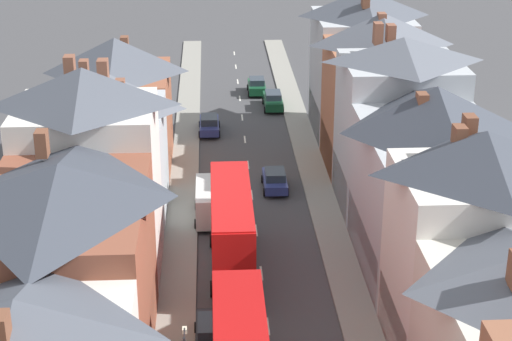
{
  "coord_description": "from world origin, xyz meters",
  "views": [
    {
      "loc": [
        -2.87,
        -16.4,
        25.95
      ],
      "look_at": [
        0.25,
        40.57,
        2.55
      ],
      "focal_mm": 60.0,
      "sensor_mm": 36.0,
      "label": 1
    }
  ],
  "objects_px": {
    "car_mid_black": "(212,333)",
    "delivery_van": "(210,201)",
    "car_near_silver": "(273,100)",
    "double_decker_bus_mid_street": "(231,230)",
    "car_parked_left_b": "(275,180)",
    "car_parked_right_a": "(257,86)",
    "car_near_blue": "(209,124)"
  },
  "relations": [
    {
      "from": "double_decker_bus_mid_street",
      "to": "car_mid_black",
      "type": "distance_m",
      "value": 8.47
    },
    {
      "from": "double_decker_bus_mid_street",
      "to": "delivery_van",
      "type": "xyz_separation_m",
      "value": [
        -1.29,
        7.63,
        -1.48
      ]
    },
    {
      "from": "car_near_blue",
      "to": "car_near_silver",
      "type": "height_order",
      "value": "car_near_silver"
    },
    {
      "from": "car_parked_right_a",
      "to": "car_parked_left_b",
      "type": "xyz_separation_m",
      "value": [
        0.0,
        -24.59,
        -0.04
      ]
    },
    {
      "from": "car_mid_black",
      "to": "car_parked_left_b",
      "type": "xyz_separation_m",
      "value": [
        4.9,
        20.67,
        -0.01
      ]
    },
    {
      "from": "double_decker_bus_mid_street",
      "to": "car_parked_right_a",
      "type": "bearing_deg",
      "value": 84.45
    },
    {
      "from": "car_near_silver",
      "to": "car_mid_black",
      "type": "distance_m",
      "value": 40.81
    },
    {
      "from": "car_mid_black",
      "to": "delivery_van",
      "type": "bearing_deg",
      "value": 90.0
    },
    {
      "from": "car_near_silver",
      "to": "delivery_van",
      "type": "height_order",
      "value": "delivery_van"
    },
    {
      "from": "car_mid_black",
      "to": "delivery_van",
      "type": "height_order",
      "value": "delivery_van"
    },
    {
      "from": "car_parked_left_b",
      "to": "car_parked_right_a",
      "type": "bearing_deg",
      "value": 90.0
    },
    {
      "from": "car_parked_right_a",
      "to": "delivery_van",
      "type": "distance_m",
      "value": 29.89
    },
    {
      "from": "car_parked_right_a",
      "to": "car_mid_black",
      "type": "distance_m",
      "value": 45.52
    },
    {
      "from": "car_near_silver",
      "to": "delivery_van",
      "type": "bearing_deg",
      "value": -104.16
    },
    {
      "from": "double_decker_bus_mid_street",
      "to": "car_mid_black",
      "type": "height_order",
      "value": "double_decker_bus_mid_street"
    },
    {
      "from": "double_decker_bus_mid_street",
      "to": "car_near_blue",
      "type": "xyz_separation_m",
      "value": [
        -1.29,
        25.55,
        -2.0
      ]
    },
    {
      "from": "car_parked_right_a",
      "to": "delivery_van",
      "type": "bearing_deg",
      "value": -99.44
    },
    {
      "from": "double_decker_bus_mid_street",
      "to": "car_parked_left_b",
      "type": "relative_size",
      "value": 2.65
    },
    {
      "from": "double_decker_bus_mid_street",
      "to": "car_near_silver",
      "type": "relative_size",
      "value": 2.39
    },
    {
      "from": "car_parked_right_a",
      "to": "car_parked_left_b",
      "type": "bearing_deg",
      "value": -90.0
    },
    {
      "from": "double_decker_bus_mid_street",
      "to": "car_mid_black",
      "type": "xyz_separation_m",
      "value": [
        -1.29,
        -8.13,
        -2.0
      ]
    },
    {
      "from": "double_decker_bus_mid_street",
      "to": "car_parked_left_b",
      "type": "xyz_separation_m",
      "value": [
        3.61,
        12.53,
        -2.01
      ]
    },
    {
      "from": "delivery_van",
      "to": "car_near_silver",
      "type": "bearing_deg",
      "value": 75.84
    },
    {
      "from": "double_decker_bus_mid_street",
      "to": "car_parked_right_a",
      "type": "distance_m",
      "value": 37.35
    },
    {
      "from": "car_near_blue",
      "to": "car_parked_right_a",
      "type": "bearing_deg",
      "value": 67.05
    },
    {
      "from": "car_mid_black",
      "to": "car_near_blue",
      "type": "bearing_deg",
      "value": 90.0
    },
    {
      "from": "car_near_blue",
      "to": "car_parked_left_b",
      "type": "height_order",
      "value": "car_near_blue"
    },
    {
      "from": "delivery_van",
      "to": "car_parked_right_a",
      "type": "bearing_deg",
      "value": 80.56
    },
    {
      "from": "double_decker_bus_mid_street",
      "to": "car_near_silver",
      "type": "height_order",
      "value": "double_decker_bus_mid_street"
    },
    {
      "from": "car_parked_right_a",
      "to": "car_parked_left_b",
      "type": "relative_size",
      "value": 0.95
    },
    {
      "from": "car_parked_right_a",
      "to": "delivery_van",
      "type": "relative_size",
      "value": 0.74
    },
    {
      "from": "car_near_blue",
      "to": "delivery_van",
      "type": "xyz_separation_m",
      "value": [
        0.0,
        -17.91,
        0.53
      ]
    }
  ]
}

